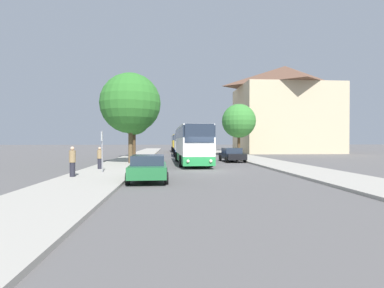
{
  "coord_description": "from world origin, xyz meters",
  "views": [
    {
      "loc": [
        -2.67,
        -22.28,
        2.2
      ],
      "look_at": [
        -0.03,
        13.2,
        1.82
      ],
      "focal_mm": 28.0,
      "sensor_mm": 36.0,
      "label": 1
    }
  ],
  "objects_px": {
    "bus_front": "(192,144)",
    "parked_car_right_near": "(232,155)",
    "bus_stop_sign": "(102,147)",
    "tree_left_far": "(130,103)",
    "tree_right_near": "(239,121)",
    "parked_car_left_curb": "(148,168)",
    "pedestrian_waiting_near": "(72,161)",
    "bus_middle": "(183,144)",
    "pedestrian_waiting_far": "(100,158)",
    "bus_rear": "(179,143)",
    "tree_left_near": "(134,119)"
  },
  "relations": [
    {
      "from": "pedestrian_waiting_near",
      "to": "tree_left_near",
      "type": "bearing_deg",
      "value": -0.83
    },
    {
      "from": "tree_left_far",
      "to": "tree_right_near",
      "type": "relative_size",
      "value": 1.11
    },
    {
      "from": "bus_front",
      "to": "pedestrian_waiting_far",
      "type": "bearing_deg",
      "value": -140.54
    },
    {
      "from": "bus_middle",
      "to": "pedestrian_waiting_near",
      "type": "relative_size",
      "value": 6.77
    },
    {
      "from": "tree_left_near",
      "to": "tree_left_far",
      "type": "distance_m",
      "value": 10.86
    },
    {
      "from": "parked_car_left_curb",
      "to": "pedestrian_waiting_near",
      "type": "height_order",
      "value": "pedestrian_waiting_near"
    },
    {
      "from": "pedestrian_waiting_near",
      "to": "tree_left_near",
      "type": "xyz_separation_m",
      "value": [
        0.99,
        21.23,
        3.92
      ]
    },
    {
      "from": "parked_car_right_near",
      "to": "tree_left_near",
      "type": "xyz_separation_m",
      "value": [
        -11.09,
        7.63,
        4.19
      ]
    },
    {
      "from": "parked_car_right_near",
      "to": "tree_right_near",
      "type": "relative_size",
      "value": 0.61
    },
    {
      "from": "bus_middle",
      "to": "pedestrian_waiting_far",
      "type": "height_order",
      "value": "bus_middle"
    },
    {
      "from": "bus_front",
      "to": "tree_right_near",
      "type": "xyz_separation_m",
      "value": [
        8.04,
        14.83,
        3.24
      ]
    },
    {
      "from": "bus_middle",
      "to": "parked_car_left_curb",
      "type": "relative_size",
      "value": 2.74
    },
    {
      "from": "bus_front",
      "to": "tree_right_near",
      "type": "bearing_deg",
      "value": 59.96
    },
    {
      "from": "pedestrian_waiting_far",
      "to": "tree_right_near",
      "type": "xyz_separation_m",
      "value": [
        15.21,
        21.08,
        4.17
      ]
    },
    {
      "from": "bus_front",
      "to": "tree_left_near",
      "type": "height_order",
      "value": "tree_left_near"
    },
    {
      "from": "parked_car_left_curb",
      "to": "pedestrian_waiting_far",
      "type": "xyz_separation_m",
      "value": [
        -3.93,
        5.89,
        0.2
      ]
    },
    {
      "from": "pedestrian_waiting_near",
      "to": "pedestrian_waiting_far",
      "type": "xyz_separation_m",
      "value": [
        0.45,
        4.7,
        -0.07
      ]
    },
    {
      "from": "bus_front",
      "to": "bus_rear",
      "type": "height_order",
      "value": "bus_front"
    },
    {
      "from": "bus_front",
      "to": "pedestrian_waiting_near",
      "type": "xyz_separation_m",
      "value": [
        -7.62,
        -10.95,
        -0.86
      ]
    },
    {
      "from": "parked_car_right_near",
      "to": "tree_left_near",
      "type": "relative_size",
      "value": 0.67
    },
    {
      "from": "tree_right_near",
      "to": "parked_car_left_curb",
      "type": "bearing_deg",
      "value": -112.7
    },
    {
      "from": "bus_rear",
      "to": "bus_front",
      "type": "bearing_deg",
      "value": -90.6
    },
    {
      "from": "parked_car_left_curb",
      "to": "tree_right_near",
      "type": "distance_m",
      "value": 29.57
    },
    {
      "from": "pedestrian_waiting_far",
      "to": "bus_middle",
      "type": "bearing_deg",
      "value": -157.07
    },
    {
      "from": "bus_rear",
      "to": "parked_car_left_curb",
      "type": "bearing_deg",
      "value": -95.06
    },
    {
      "from": "tree_left_far",
      "to": "bus_rear",
      "type": "bearing_deg",
      "value": 80.32
    },
    {
      "from": "pedestrian_waiting_near",
      "to": "parked_car_left_curb",
      "type": "bearing_deg",
      "value": -103.37
    },
    {
      "from": "bus_middle",
      "to": "tree_left_near",
      "type": "height_order",
      "value": "tree_left_near"
    },
    {
      "from": "tree_left_near",
      "to": "parked_car_left_curb",
      "type": "bearing_deg",
      "value": -81.43
    },
    {
      "from": "bus_stop_sign",
      "to": "pedestrian_waiting_far",
      "type": "xyz_separation_m",
      "value": [
        -0.74,
        2.55,
        -0.86
      ]
    },
    {
      "from": "tree_left_near",
      "to": "pedestrian_waiting_near",
      "type": "bearing_deg",
      "value": -92.68
    },
    {
      "from": "bus_rear",
      "to": "tree_right_near",
      "type": "relative_size",
      "value": 1.54
    },
    {
      "from": "pedestrian_waiting_far",
      "to": "tree_right_near",
      "type": "height_order",
      "value": "tree_right_near"
    },
    {
      "from": "bus_stop_sign",
      "to": "tree_left_far",
      "type": "bearing_deg",
      "value": 84.88
    },
    {
      "from": "tree_left_near",
      "to": "bus_rear",
      "type": "bearing_deg",
      "value": 73.11
    },
    {
      "from": "pedestrian_waiting_near",
      "to": "pedestrian_waiting_far",
      "type": "bearing_deg",
      "value": -3.57
    },
    {
      "from": "bus_front",
      "to": "parked_car_right_near",
      "type": "relative_size",
      "value": 2.65
    },
    {
      "from": "pedestrian_waiting_near",
      "to": "tree_right_near",
      "type": "height_order",
      "value": "tree_right_near"
    },
    {
      "from": "parked_car_left_curb",
      "to": "pedestrian_waiting_far",
      "type": "bearing_deg",
      "value": 121.96
    },
    {
      "from": "tree_left_near",
      "to": "tree_right_near",
      "type": "height_order",
      "value": "tree_right_near"
    },
    {
      "from": "tree_right_near",
      "to": "bus_middle",
      "type": "bearing_deg",
      "value": 177.1
    },
    {
      "from": "bus_middle",
      "to": "tree_right_near",
      "type": "relative_size",
      "value": 1.56
    },
    {
      "from": "bus_front",
      "to": "tree_right_near",
      "type": "relative_size",
      "value": 1.62
    },
    {
      "from": "bus_front",
      "to": "tree_left_far",
      "type": "height_order",
      "value": "tree_left_far"
    },
    {
      "from": "bus_front",
      "to": "pedestrian_waiting_near",
      "type": "bearing_deg",
      "value": -126.42
    },
    {
      "from": "bus_rear",
      "to": "tree_right_near",
      "type": "bearing_deg",
      "value": -64.03
    },
    {
      "from": "bus_rear",
      "to": "parked_car_left_curb",
      "type": "relative_size",
      "value": 2.71
    },
    {
      "from": "bus_stop_sign",
      "to": "pedestrian_waiting_near",
      "type": "relative_size",
      "value": 1.56
    },
    {
      "from": "bus_stop_sign",
      "to": "pedestrian_waiting_near",
      "type": "xyz_separation_m",
      "value": [
        -1.19,
        -2.16,
        -0.79
      ]
    },
    {
      "from": "bus_stop_sign",
      "to": "tree_left_far",
      "type": "relative_size",
      "value": 0.32
    }
  ]
}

